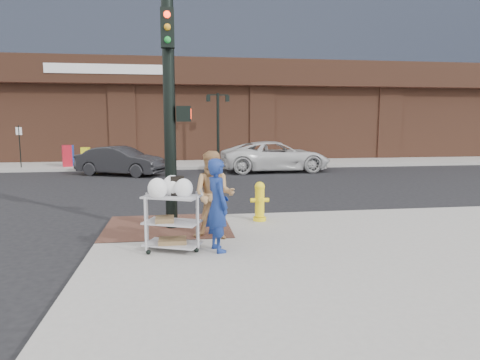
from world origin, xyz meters
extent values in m
plane|color=black|center=(0.00, 0.00, 0.00)|extent=(220.00, 220.00, 0.00)
cube|color=gray|center=(12.50, 32.00, 0.07)|extent=(65.00, 36.00, 0.15)
cube|color=#4C2D23|center=(-0.60, 0.90, 0.16)|extent=(2.80, 2.40, 0.01)
cylinder|color=black|center=(2.00, 16.00, 2.15)|extent=(0.16, 0.16, 4.00)
cube|color=black|center=(2.00, 16.00, 4.05)|extent=(1.20, 0.06, 0.06)
cube|color=black|center=(1.45, 16.00, 3.85)|extent=(0.22, 0.22, 0.35)
cube|color=black|center=(2.55, 16.00, 3.85)|extent=(0.22, 0.22, 0.35)
cylinder|color=black|center=(-8.50, 15.00, 1.25)|extent=(0.05, 0.05, 2.20)
cylinder|color=black|center=(-0.50, 0.80, 2.65)|extent=(0.26, 0.26, 5.00)
cube|color=black|center=(-0.20, 0.80, 2.70)|extent=(0.32, 0.28, 0.34)
cube|color=#FF260C|center=(-0.04, 0.80, 2.70)|extent=(0.02, 0.18, 0.22)
cube|color=black|center=(-0.50, 0.52, 4.45)|extent=(0.28, 0.18, 0.80)
imported|color=navy|center=(0.37, -1.10, 1.01)|extent=(0.57, 0.72, 1.72)
imported|color=tan|center=(0.37, -0.25, 1.05)|extent=(1.04, 0.91, 1.80)
imported|color=black|center=(-3.03, 12.05, 0.69)|extent=(4.40, 3.02, 1.37)
imported|color=silver|center=(4.61, 12.54, 0.77)|extent=(5.64, 2.75, 1.54)
cube|color=#AAAAAF|center=(-0.47, -0.95, 1.16)|extent=(1.14, 0.90, 0.03)
cube|color=#AAAAAF|center=(-0.47, -0.95, 0.68)|extent=(1.14, 0.90, 0.03)
cube|color=#AAAAAF|center=(-0.47, -0.95, 0.27)|extent=(1.14, 0.90, 0.03)
cube|color=black|center=(-0.36, -0.89, 1.34)|extent=(0.24, 0.16, 0.36)
cube|color=brown|center=(-0.60, -0.95, 0.74)|extent=(0.33, 0.38, 0.09)
cube|color=brown|center=(-0.47, -0.95, 0.33)|extent=(0.51, 0.40, 0.08)
cylinder|color=yellow|center=(1.60, 1.18, 0.19)|extent=(0.31, 0.31, 0.09)
cylinder|color=yellow|center=(1.60, 1.18, 0.60)|extent=(0.22, 0.22, 0.69)
sphere|color=yellow|center=(1.60, 1.18, 0.98)|extent=(0.25, 0.25, 0.25)
cylinder|color=yellow|center=(1.60, 1.18, 0.65)|extent=(0.45, 0.10, 0.10)
cube|color=#AF1422|center=(-6.19, 15.12, 0.72)|extent=(0.59, 0.56, 1.14)
cube|color=yellow|center=(-5.30, 15.38, 0.65)|extent=(0.45, 0.41, 1.00)
cube|color=#1C43BA|center=(-6.21, 15.39, 0.71)|extent=(0.54, 0.51, 1.12)
camera|label=1|loc=(-0.34, -8.78, 2.53)|focal=32.00mm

